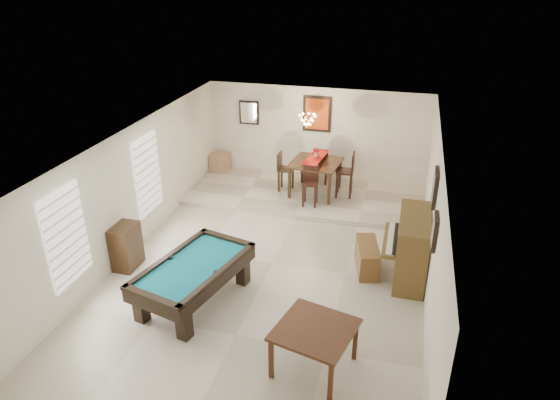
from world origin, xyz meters
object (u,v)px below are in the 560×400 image
at_px(dining_chair_west, 286,172).
at_px(corner_bench, 220,162).
at_px(square_table, 314,348).
at_px(apothecary_chest, 126,246).
at_px(dining_table, 315,175).
at_px(flower_vase, 316,152).
at_px(dining_chair_south, 310,186).
at_px(dining_chair_east, 345,175).
at_px(upright_piano, 404,246).
at_px(piano_bench, 367,257).
at_px(chandelier, 307,116).
at_px(dining_chair_north, 321,165).
at_px(pool_table, 194,283).

relative_size(dining_chair_west, corner_bench, 1.86).
relative_size(square_table, apothecary_chest, 1.18).
distance_m(dining_table, flower_vase, 0.62).
xyz_separation_m(apothecary_chest, dining_chair_south, (3.01, 3.46, 0.16)).
height_order(dining_chair_east, corner_bench, dining_chair_east).
xyz_separation_m(dining_table, dining_chair_west, (-0.77, -0.01, 0.02)).
relative_size(upright_piano, piano_bench, 1.57).
xyz_separation_m(piano_bench, dining_table, (-1.66, 3.06, 0.34)).
height_order(dining_chair_south, chandelier, chandelier).
bearing_deg(dining_chair_west, dining_chair_north, -47.69).
relative_size(apothecary_chest, corner_bench, 1.67).
height_order(apothecary_chest, dining_chair_west, dining_chair_west).
xyz_separation_m(dining_chair_south, dining_chair_west, (-0.79, 0.70, 0.02)).
relative_size(apothecary_chest, dining_chair_east, 0.79).
distance_m(square_table, chandelier, 6.27).
relative_size(apothecary_chest, dining_chair_south, 0.92).
height_order(dining_table, dining_chair_south, dining_chair_south).
bearing_deg(pool_table, dining_chair_east, 82.07).
xyz_separation_m(pool_table, dining_chair_north, (1.25, 5.58, 0.25)).
distance_m(piano_bench, dining_chair_south, 2.88).
bearing_deg(apothecary_chest, dining_chair_west, 61.92).
relative_size(dining_table, dining_chair_east, 1.03).
bearing_deg(dining_table, pool_table, -104.23).
xyz_separation_m(square_table, chandelier, (-1.38, 5.83, 1.83)).
bearing_deg(dining_chair_north, piano_bench, 107.57).
height_order(pool_table, dining_chair_west, dining_chair_west).
bearing_deg(dining_table, apothecary_chest, -125.63).
distance_m(upright_piano, corner_bench, 6.59).
bearing_deg(dining_chair_east, dining_table, -90.62).
xyz_separation_m(dining_chair_south, dining_chair_east, (0.73, 0.75, 0.08)).
distance_m(square_table, dining_chair_north, 6.77).
bearing_deg(piano_bench, dining_chair_south, 125.08).
height_order(pool_table, square_table, square_table).
bearing_deg(dining_chair_west, dining_chair_south, -131.63).
bearing_deg(corner_bench, piano_bench, -40.33).
bearing_deg(dining_chair_east, chandelier, -83.72).
relative_size(piano_bench, chandelier, 1.65).
bearing_deg(dining_chair_west, upright_piano, -134.74).
distance_m(apothecary_chest, dining_table, 5.14).
xyz_separation_m(pool_table, dining_chair_east, (1.98, 4.91, 0.33)).
bearing_deg(flower_vase, chandelier, -149.48).
bearing_deg(square_table, dining_chair_south, 102.36).
bearing_deg(pool_table, piano_bench, 46.22).
bearing_deg(square_table, chandelier, 103.30).
bearing_deg(dining_table, dining_chair_east, 2.54).
relative_size(pool_table, dining_chair_west, 2.17).
bearing_deg(chandelier, piano_bench, -57.39).
relative_size(corner_bench, chandelier, 0.91).
distance_m(square_table, dining_chair_south, 5.38).
height_order(upright_piano, dining_chair_east, upright_piano).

